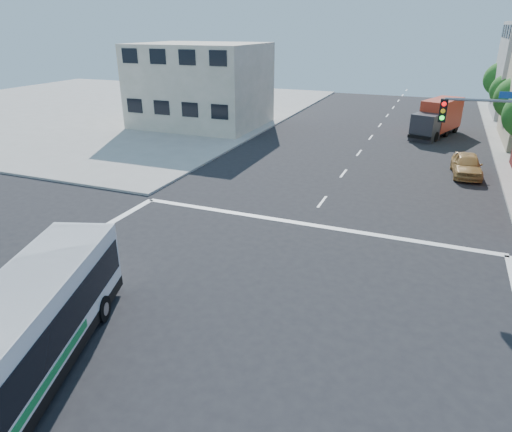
% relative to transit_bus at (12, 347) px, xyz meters
% --- Properties ---
extents(ground, '(120.00, 120.00, 0.00)m').
position_rel_transit_bus_xyz_m(ground, '(4.07, 4.85, -1.56)').
color(ground, black).
rests_on(ground, ground).
extents(sidewalk_nw, '(50.00, 50.00, 0.15)m').
position_rel_transit_bus_xyz_m(sidewalk_nw, '(-30.93, 39.85, -1.48)').
color(sidewalk_nw, gray).
rests_on(sidewalk_nw, ground).
extents(building_west, '(12.06, 10.06, 8.00)m').
position_rel_transit_bus_xyz_m(building_west, '(-12.95, 34.83, 2.45)').
color(building_west, beige).
rests_on(building_west, ground).
extents(street_tree_c, '(3.40, 3.40, 5.29)m').
position_rel_transit_bus_xyz_m(street_tree_c, '(15.97, 48.78, 1.90)').
color(street_tree_c, '#3C2715').
rests_on(street_tree_c, ground).
extents(street_tree_d, '(4.00, 4.00, 6.03)m').
position_rel_transit_bus_xyz_m(street_tree_d, '(15.97, 56.78, 2.32)').
color(street_tree_d, '#3C2715').
rests_on(street_tree_d, ground).
extents(transit_bus, '(5.69, 10.91, 3.18)m').
position_rel_transit_bus_xyz_m(transit_bus, '(0.00, 0.00, 0.00)').
color(transit_bus, black).
rests_on(transit_bus, ground).
extents(box_truck, '(4.40, 7.54, 3.27)m').
position_rel_transit_bus_xyz_m(box_truck, '(9.52, 38.82, 0.03)').
color(box_truck, '#29292E').
rests_on(box_truck, ground).
extents(parked_car, '(2.14, 4.59, 1.52)m').
position_rel_transit_bus_xyz_m(parked_car, '(11.94, 26.56, -0.80)').
color(parked_car, tan).
rests_on(parked_car, ground).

